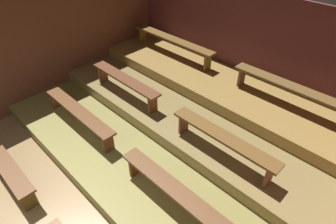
{
  "coord_description": "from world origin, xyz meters",
  "views": [
    {
      "loc": [
        2.79,
        0.21,
        3.78
      ],
      "look_at": [
        -0.11,
        3.15,
        0.56
      ],
      "focal_mm": 29.56,
      "sensor_mm": 36.0,
      "label": 1
    }
  ],
  "objects_px": {
    "bench_upper_left": "(172,41)",
    "bench_upper_right": "(295,90)",
    "bench_floor_left": "(12,174)",
    "bench_lower_left": "(78,112)",
    "bench_middle_left": "(125,81)",
    "bench_middle_right": "(223,139)",
    "bench_lower_right": "(178,194)"
  },
  "relations": [
    {
      "from": "bench_lower_left",
      "to": "bench_middle_left",
      "type": "bearing_deg",
      "value": 86.02
    },
    {
      "from": "bench_middle_right",
      "to": "bench_lower_right",
      "type": "bearing_deg",
      "value": -86.02
    },
    {
      "from": "bench_lower_right",
      "to": "bench_upper_right",
      "type": "distance_m",
      "value": 2.84
    },
    {
      "from": "bench_floor_left",
      "to": "bench_lower_left",
      "type": "relative_size",
      "value": 0.62
    },
    {
      "from": "bench_upper_left",
      "to": "bench_lower_right",
      "type": "bearing_deg",
      "value": -44.85
    },
    {
      "from": "bench_upper_right",
      "to": "bench_floor_left",
      "type": "bearing_deg",
      "value": -120.45
    },
    {
      "from": "bench_middle_left",
      "to": "bench_upper_left",
      "type": "relative_size",
      "value": 0.78
    },
    {
      "from": "bench_lower_right",
      "to": "bench_middle_right",
      "type": "xyz_separation_m",
      "value": [
        -0.08,
        1.09,
        0.23
      ]
    },
    {
      "from": "bench_lower_right",
      "to": "bench_middle_right",
      "type": "distance_m",
      "value": 1.12
    },
    {
      "from": "bench_upper_left",
      "to": "bench_upper_right",
      "type": "height_order",
      "value": "same"
    },
    {
      "from": "bench_lower_right",
      "to": "bench_middle_left",
      "type": "height_order",
      "value": "bench_middle_left"
    },
    {
      "from": "bench_upper_left",
      "to": "bench_middle_right",
      "type": "bearing_deg",
      "value": -31.87
    },
    {
      "from": "bench_upper_left",
      "to": "bench_upper_right",
      "type": "relative_size",
      "value": 1.0
    },
    {
      "from": "bench_lower_left",
      "to": "bench_upper_left",
      "type": "distance_m",
      "value": 2.84
    },
    {
      "from": "bench_lower_right",
      "to": "bench_lower_left",
      "type": "bearing_deg",
      "value": 180.0
    },
    {
      "from": "bench_lower_left",
      "to": "bench_upper_left",
      "type": "xyz_separation_m",
      "value": [
        -0.23,
        2.79,
        0.48
      ]
    },
    {
      "from": "bench_floor_left",
      "to": "bench_lower_right",
      "type": "xyz_separation_m",
      "value": [
        2.26,
        1.43,
        0.26
      ]
    },
    {
      "from": "bench_floor_left",
      "to": "bench_upper_left",
      "type": "bearing_deg",
      "value": 97.43
    },
    {
      "from": "bench_lower_left",
      "to": "bench_middle_left",
      "type": "relative_size",
      "value": 1.12
    },
    {
      "from": "bench_middle_right",
      "to": "bench_middle_left",
      "type": "bearing_deg",
      "value": 180.0
    },
    {
      "from": "bench_lower_right",
      "to": "bench_upper_left",
      "type": "bearing_deg",
      "value": 135.15
    },
    {
      "from": "bench_middle_left",
      "to": "bench_floor_left",
      "type": "bearing_deg",
      "value": -84.41
    },
    {
      "from": "bench_lower_right",
      "to": "bench_middle_left",
      "type": "bearing_deg",
      "value": 156.38
    },
    {
      "from": "bench_middle_right",
      "to": "bench_upper_left",
      "type": "height_order",
      "value": "bench_upper_left"
    },
    {
      "from": "bench_lower_left",
      "to": "bench_upper_left",
      "type": "height_order",
      "value": "bench_upper_left"
    },
    {
      "from": "bench_floor_left",
      "to": "bench_lower_right",
      "type": "relative_size",
      "value": 0.62
    },
    {
      "from": "bench_middle_left",
      "to": "bench_upper_right",
      "type": "distance_m",
      "value": 3.22
    },
    {
      "from": "bench_middle_left",
      "to": "bench_middle_right",
      "type": "distance_m",
      "value": 2.43
    },
    {
      "from": "bench_lower_right",
      "to": "bench_upper_left",
      "type": "height_order",
      "value": "bench_upper_left"
    },
    {
      "from": "bench_upper_right",
      "to": "bench_upper_left",
      "type": "bearing_deg",
      "value": 180.0
    },
    {
      "from": "bench_upper_left",
      "to": "bench_upper_right",
      "type": "distance_m",
      "value": 3.03
    },
    {
      "from": "bench_lower_right",
      "to": "bench_middle_right",
      "type": "height_order",
      "value": "bench_middle_right"
    }
  ]
}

